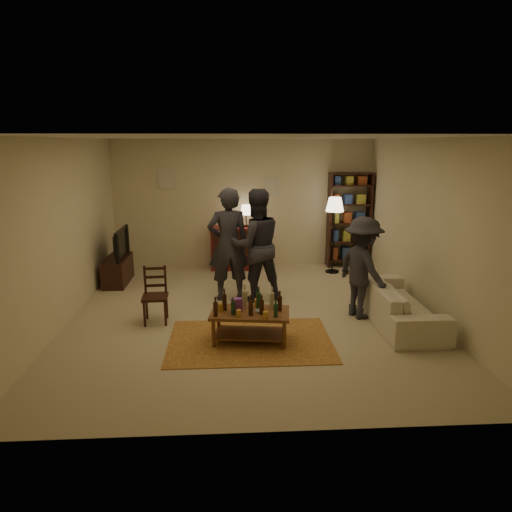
{
  "coord_description": "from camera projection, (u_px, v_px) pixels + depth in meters",
  "views": [
    {
      "loc": [
        -0.3,
        -6.72,
        2.64
      ],
      "look_at": [
        0.1,
        0.1,
        0.92
      ],
      "focal_mm": 32.0,
      "sensor_mm": 36.0,
      "label": 1
    }
  ],
  "objects": [
    {
      "name": "rug",
      "position": [
        250.0,
        341.0,
        6.2
      ],
      "size": [
        2.2,
        1.5,
        0.01
      ],
      "primitive_type": "cube",
      "color": "brown",
      "rests_on": "ground"
    },
    {
      "name": "bookshelf",
      "position": [
        349.0,
        219.0,
        9.73
      ],
      "size": [
        0.9,
        0.34,
        2.02
      ],
      "color": "black",
      "rests_on": "ground"
    },
    {
      "name": "person_left",
      "position": [
        228.0,
        245.0,
        7.66
      ],
      "size": [
        0.76,
        0.56,
        1.92
      ],
      "primitive_type": "imported",
      "rotation": [
        0.0,
        0.0,
        3.29
      ],
      "color": "#292931",
      "rests_on": "ground"
    },
    {
      "name": "sofa",
      "position": [
        398.0,
        302.0,
        6.83
      ],
      "size": [
        0.81,
        2.08,
        0.61
      ],
      "primitive_type": "imported",
      "rotation": [
        0.0,
        0.0,
        1.57
      ],
      "color": "beige",
      "rests_on": "ground"
    },
    {
      "name": "tv_stand",
      "position": [
        118.0,
        264.0,
        8.68
      ],
      "size": [
        0.4,
        1.0,
        1.06
      ],
      "color": "black",
      "rests_on": "ground"
    },
    {
      "name": "coffee_table",
      "position": [
        250.0,
        315.0,
        6.11
      ],
      "size": [
        1.11,
        0.7,
        0.77
      ],
      "rotation": [
        0.0,
        0.0,
        -0.13
      ],
      "color": "brown",
      "rests_on": "ground"
    },
    {
      "name": "dining_chair",
      "position": [
        155.0,
        293.0,
        6.8
      ],
      "size": [
        0.4,
        0.4,
        0.86
      ],
      "rotation": [
        0.0,
        0.0,
        0.06
      ],
      "color": "black",
      "rests_on": "ground"
    },
    {
      "name": "dresser",
      "position": [
        235.0,
        247.0,
        9.67
      ],
      "size": [
        1.0,
        0.5,
        1.36
      ],
      "color": "maroon",
      "rests_on": "ground"
    },
    {
      "name": "floor_lamp",
      "position": [
        335.0,
        210.0,
        9.16
      ],
      "size": [
        0.36,
        0.36,
        1.56
      ],
      "color": "black",
      "rests_on": "ground"
    },
    {
      "name": "floor",
      "position": [
        250.0,
        314.0,
        7.17
      ],
      "size": [
        6.0,
        6.0,
        0.0
      ],
      "primitive_type": "plane",
      "color": "#C6B793",
      "rests_on": "ground"
    },
    {
      "name": "room_shell",
      "position": [
        212.0,
        182.0,
        9.57
      ],
      "size": [
        6.0,
        6.0,
        6.0
      ],
      "color": "beige",
      "rests_on": "ground"
    },
    {
      "name": "person_by_sofa",
      "position": [
        362.0,
        268.0,
        6.9
      ],
      "size": [
        0.92,
        1.15,
        1.56
      ],
      "primitive_type": "imported",
      "rotation": [
        0.0,
        0.0,
        1.96
      ],
      "color": "#292931",
      "rests_on": "ground"
    },
    {
      "name": "person_right",
      "position": [
        256.0,
        245.0,
        7.66
      ],
      "size": [
        1.06,
        0.91,
        1.9
      ],
      "primitive_type": "imported",
      "rotation": [
        0.0,
        0.0,
        3.38
      ],
      "color": "#2A2A32",
      "rests_on": "ground"
    }
  ]
}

